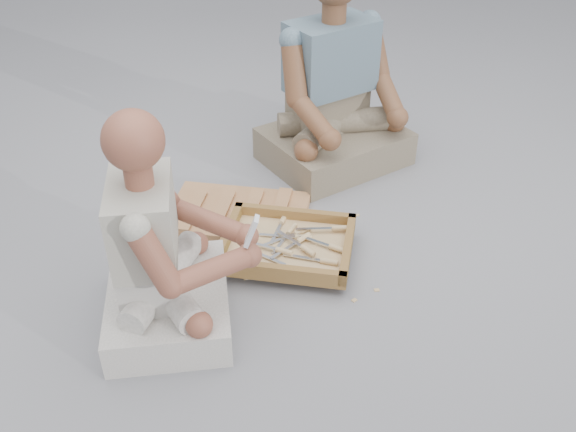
{
  "coord_description": "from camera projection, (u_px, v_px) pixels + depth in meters",
  "views": [
    {
      "loc": [
        -0.16,
        -1.8,
        1.64
      ],
      "look_at": [
        -0.02,
        0.13,
        0.3
      ],
      "focal_mm": 40.0,
      "sensor_mm": 36.0,
      "label": 1
    }
  ],
  "objects": [
    {
      "name": "chisel_3",
      "position": [
        335.0,
        228.0,
        2.66
      ],
      "size": [
        0.22,
        0.02,
        0.02
      ],
      "rotation": [
        0.0,
        0.0,
        -0.03
      ],
      "color": "silver",
      "rests_on": "tool_tray"
    },
    {
      "name": "wood_chip_8",
      "position": [
        208.0,
        245.0,
        2.7
      ],
      "size": [
        0.02,
        0.02,
        0.0
      ],
      "primitive_type": "cube",
      "rotation": [
        0.0,
        0.0,
        0.84
      ],
      "color": "#D7C27F",
      "rests_on": "ground"
    },
    {
      "name": "chisel_4",
      "position": [
        304.0,
        248.0,
        2.55
      ],
      "size": [
        0.15,
        0.19,
        0.02
      ],
      "rotation": [
        0.0,
        0.0,
        -0.91
      ],
      "color": "silver",
      "rests_on": "tool_tray"
    },
    {
      "name": "chisel_8",
      "position": [
        282.0,
        221.0,
        2.73
      ],
      "size": [
        0.09,
        0.21,
        0.02
      ],
      "rotation": [
        0.0,
        0.0,
        1.23
      ],
      "color": "silver",
      "rests_on": "tool_tray"
    },
    {
      "name": "wood_chip_12",
      "position": [
        257.0,
        245.0,
        2.7
      ],
      "size": [
        0.02,
        0.02,
        0.0
      ],
      "primitive_type": "cube",
      "rotation": [
        0.0,
        0.0,
        0.71
      ],
      "color": "#D7C27F",
      "rests_on": "ground"
    },
    {
      "name": "mobile_phone",
      "position": [
        252.0,
        231.0,
        2.1
      ],
      "size": [
        0.06,
        0.05,
        0.11
      ],
      "rotation": [
        -0.35,
        0.0,
        -1.71
      ],
      "color": "silver",
      "rests_on": "craftsman"
    },
    {
      "name": "wood_chip_9",
      "position": [
        207.0,
        271.0,
        2.56
      ],
      "size": [
        0.02,
        0.02,
        0.0
      ],
      "primitive_type": "cube",
      "rotation": [
        0.0,
        0.0,
        2.79
      ],
      "color": "#D7C27F",
      "rests_on": "ground"
    },
    {
      "name": "companion",
      "position": [
        334.0,
        99.0,
        3.11
      ],
      "size": [
        0.82,
        0.77,
        1.02
      ],
      "rotation": [
        0.0,
        0.0,
        3.66
      ],
      "color": "#796B57",
      "rests_on": "ground"
    },
    {
      "name": "wood_chip_1",
      "position": [
        205.0,
        223.0,
        2.84
      ],
      "size": [
        0.02,
        0.02,
        0.0
      ],
      "primitive_type": "cube",
      "rotation": [
        0.0,
        0.0,
        0.6
      ],
      "color": "#D7C27F",
      "rests_on": "ground"
    },
    {
      "name": "wood_chip_4",
      "position": [
        357.0,
        215.0,
        2.88
      ],
      "size": [
        0.02,
        0.02,
        0.0
      ],
      "primitive_type": "cube",
      "rotation": [
        0.0,
        0.0,
        0.29
      ],
      "color": "#D7C27F",
      "rests_on": "ground"
    },
    {
      "name": "wood_chip_13",
      "position": [
        257.0,
        238.0,
        2.74
      ],
      "size": [
        0.02,
        0.02,
        0.0
      ],
      "primitive_type": "cube",
      "rotation": [
        0.0,
        0.0,
        0.49
      ],
      "color": "#D7C27F",
      "rests_on": "ground"
    },
    {
      "name": "wood_chip_10",
      "position": [
        354.0,
        300.0,
        2.42
      ],
      "size": [
        0.02,
        0.02,
        0.0
      ],
      "primitive_type": "cube",
      "rotation": [
        0.0,
        0.0,
        0.61
      ],
      "color": "#D7C27F",
      "rests_on": "ground"
    },
    {
      "name": "wood_chip_7",
      "position": [
        327.0,
        263.0,
        2.6
      ],
      "size": [
        0.02,
        0.02,
        0.0
      ],
      "primitive_type": "cube",
      "rotation": [
        0.0,
        0.0,
        1.31
      ],
      "color": "#D7C27F",
      "rests_on": "ground"
    },
    {
      "name": "chisel_5",
      "position": [
        299.0,
        237.0,
        2.63
      ],
      "size": [
        0.22,
        0.06,
        0.02
      ],
      "rotation": [
        0.0,
        0.0,
        -0.19
      ],
      "color": "silver",
      "rests_on": "tool_tray"
    },
    {
      "name": "chisel_1",
      "position": [
        279.0,
        250.0,
        2.55
      ],
      "size": [
        0.2,
        0.12,
        0.02
      ],
      "rotation": [
        0.0,
        0.0,
        -0.49
      ],
      "color": "silver",
      "rests_on": "tool_tray"
    },
    {
      "name": "wood_chip_5",
      "position": [
        377.0,
        290.0,
        2.47
      ],
      "size": [
        0.02,
        0.02,
        0.0
      ],
      "primitive_type": "cube",
      "rotation": [
        0.0,
        0.0,
        0.02
      ],
      "color": "#D7C27F",
      "rests_on": "ground"
    },
    {
      "name": "wood_chip_11",
      "position": [
        250.0,
        257.0,
        2.64
      ],
      "size": [
        0.02,
        0.02,
        0.0
      ],
      "primitive_type": "cube",
      "rotation": [
        0.0,
        0.0,
        2.37
      ],
      "color": "#D7C27F",
      "rests_on": "ground"
    },
    {
      "name": "craftsman",
      "position": [
        161.0,
        257.0,
        2.18
      ],
      "size": [
        0.57,
        0.56,
        0.83
      ],
      "rotation": [
        0.0,
        0.0,
        -1.51
      ],
      "color": "beige",
      "rests_on": "ground"
    },
    {
      "name": "wood_chip_0",
      "position": [
        293.0,
        238.0,
        2.74
      ],
      "size": [
        0.02,
        0.02,
        0.0
      ],
      "primitive_type": "cube",
      "rotation": [
        0.0,
        0.0,
        0.34
      ],
      "color": "#D7C27F",
      "rests_on": "ground"
    },
    {
      "name": "chisel_2",
      "position": [
        300.0,
        240.0,
        2.6
      ],
      "size": [
        0.18,
        0.16,
        0.02
      ],
      "rotation": [
        0.0,
        0.0,
        0.73
      ],
      "color": "silver",
      "rests_on": "tool_tray"
    },
    {
      "name": "ground",
      "position": [
        295.0,
        301.0,
        2.42
      ],
      "size": [
        60.0,
        60.0,
        0.0
      ],
      "primitive_type": "plane",
      "color": "gray",
      "rests_on": "ground"
    },
    {
      "name": "wood_chip_3",
      "position": [
        246.0,
        278.0,
        2.53
      ],
      "size": [
        0.02,
        0.02,
        0.0
      ],
      "primitive_type": "cube",
      "rotation": [
        0.0,
        0.0,
        0.24
      ],
      "color": "#D7C27F",
      "rests_on": "ground"
    },
    {
      "name": "tool_tray",
      "position": [
        287.0,
        245.0,
        2.6
      ],
      "size": [
        0.61,
        0.53,
        0.07
      ],
      "rotation": [
        0.0,
        0.0,
        -0.24
      ],
      "color": "brown",
      "rests_on": "carved_panel"
    },
    {
      "name": "wood_chip_2",
      "position": [
        218.0,
        256.0,
        2.64
      ],
      "size": [
        0.02,
        0.02,
        0.0
      ],
      "primitive_type": "cube",
      "rotation": [
        0.0,
        0.0,
        0.93
      ],
      "color": "#D7C27F",
      "rests_on": "ground"
    },
    {
      "name": "chisel_7",
      "position": [
        324.0,
        261.0,
        2.5
      ],
      "size": [
        0.21,
        0.09,
        0.02
      ],
      "rotation": [
        0.0,
        0.0,
        -0.34
      ],
      "color": "silver",
      "rests_on": "tool_tray"
    },
    {
      "name": "carved_panel",
      "position": [
        238.0,
        214.0,
        2.86
      ],
      "size": [
        0.68,
        0.53,
        0.04
      ],
      "primitive_type": "cube",
      "rotation": [
        0.0,
        0.0,
        -0.24
      ],
      "color": "#A67040",
      "rests_on": "ground"
    },
    {
      "name": "chisel_9",
      "position": [
        289.0,
        232.0,
        2.67
      ],
      "size": [
        0.12,
        0.2,
        0.02
      ],
      "rotation": [
        0.0,
        0.0,
        1.07
      ],
      "color": "silver",
      "rests_on": "tool_tray"
    },
    {
      "name": "wood_chip_6",
      "position": [
        261.0,
        229.0,
        2.8
      ],
      "size": [
        0.02,
        0.02,
        0.0
      ],
      "primitive_type": "cube",
      "rotation": [
        0.0,
        0.0,
        0.05
      ],
      "color": "#D7C27F",
      "rests_on": "ground"
    },
    {
      "name": "chisel_6",
      "position": [
        332.0,
        247.0,
        2.56
      ],
      "size": [
        0.19,
        0.14,
        0.02
      ],
      "rotation": [
        0.0,
        0.0,
        -0.59
      ],
      "color": "silver",
      "rests_on": "tool_tray"
    },
    {
      "name": "chisel_10",
      "position": [
        289.0,
        267.0,
        2.47
      ],
      "size": [
        0.18,
        0.15,
        0.02
      ],
      "rotation": [
        0.0,
        0.0,
        -0.66
      ],
      "color": "silver",
      "rests_on": "tool_tray"
    },
    {
      "name": "chisel_0",
      "position": [
        298.0,
        233.0,
        2.66
      ],
      "size": [
        0.2,
        0.12,
        0.02
      ],
      "rotation": [
        0.0,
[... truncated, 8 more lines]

